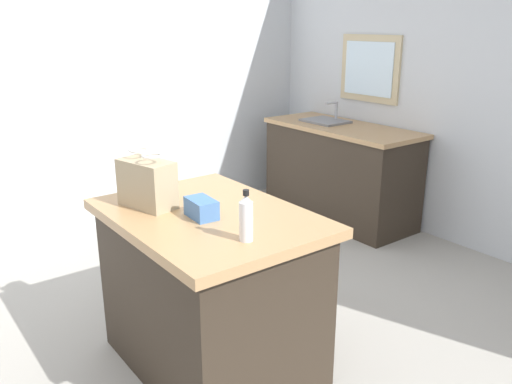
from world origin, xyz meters
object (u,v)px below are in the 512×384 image
shopping_bag (147,183)px  small_box (201,208)px  kitchen_island (211,291)px  bottle (246,218)px

shopping_bag → small_box: (0.30, 0.13, -0.08)m
kitchen_island → bottle: 0.67m
kitchen_island → small_box: 0.49m
kitchen_island → small_box: size_ratio=6.66×
shopping_bag → bottle: shopping_bag is taller
shopping_bag → bottle: bearing=11.8°
bottle → small_box: bearing=-179.3°
bottle → shopping_bag: bearing=-168.2°
kitchen_island → shopping_bag: shopping_bag is taller
shopping_bag → small_box: shopping_bag is taller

